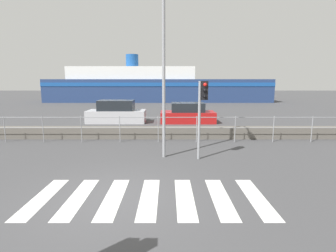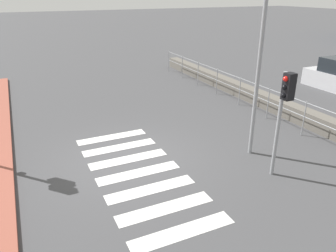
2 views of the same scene
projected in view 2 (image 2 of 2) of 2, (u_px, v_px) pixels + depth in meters
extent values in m
plane|color=#424244|center=(128.00, 159.00, 10.02)|extent=(160.00, 160.00, 0.00)
cube|color=silver|center=(112.00, 137.00, 11.51)|extent=(0.45, 2.40, 0.01)
cube|color=silver|center=(119.00, 147.00, 10.76)|extent=(0.45, 2.40, 0.01)
cube|color=silver|center=(128.00, 159.00, 10.01)|extent=(0.45, 2.40, 0.01)
cube|color=silver|center=(139.00, 173.00, 9.25)|extent=(0.45, 2.40, 0.01)
cube|color=silver|center=(151.00, 189.00, 8.50)|extent=(0.45, 2.40, 0.01)
cube|color=silver|center=(165.00, 208.00, 7.75)|extent=(0.45, 2.40, 0.01)
cube|color=silver|center=(183.00, 232.00, 7.00)|extent=(0.45, 2.40, 0.01)
cube|color=#605B54|center=(301.00, 115.00, 12.67)|extent=(22.61, 0.55, 0.59)
cylinder|color=gray|center=(287.00, 96.00, 11.97)|extent=(20.35, 0.03, 0.03)
cylinder|color=gray|center=(285.00, 109.00, 12.17)|extent=(20.35, 0.03, 0.03)
cylinder|color=gray|center=(169.00, 61.00, 20.70)|extent=(0.04, 0.04, 1.27)
cylinder|color=gray|center=(182.00, 67.00, 19.15)|extent=(0.04, 0.04, 1.27)
cylinder|color=gray|center=(198.00, 73.00, 17.61)|extent=(0.04, 0.04, 1.27)
cylinder|color=gray|center=(217.00, 81.00, 16.06)|extent=(0.04, 0.04, 1.27)
cylinder|color=gray|center=(240.00, 91.00, 14.51)|extent=(0.04, 0.04, 1.27)
cylinder|color=gray|center=(268.00, 103.00, 12.97)|extent=(0.04, 0.04, 1.27)
cylinder|color=gray|center=(304.00, 118.00, 11.42)|extent=(0.04, 0.04, 1.27)
cylinder|color=gray|center=(278.00, 126.00, 8.65)|extent=(0.10, 0.10, 2.92)
cube|color=black|center=(289.00, 87.00, 8.08)|extent=(0.24, 0.24, 0.68)
sphere|color=red|center=(286.00, 79.00, 7.94)|extent=(0.13, 0.13, 0.13)
sphere|color=black|center=(284.00, 87.00, 8.02)|extent=(0.13, 0.13, 0.13)
sphere|color=black|center=(283.00, 95.00, 8.11)|extent=(0.13, 0.13, 0.13)
cylinder|color=gray|center=(261.00, 43.00, 9.10)|extent=(0.12, 0.12, 6.84)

